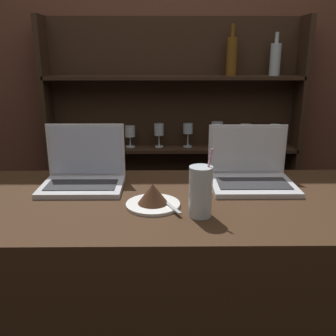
% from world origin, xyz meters
% --- Properties ---
extents(bar_counter, '(2.13, 0.65, 1.01)m').
position_xyz_m(bar_counter, '(0.00, 0.32, 0.50)').
color(bar_counter, '#382314').
rests_on(bar_counter, ground_plane).
extents(back_wall, '(7.00, 0.06, 2.70)m').
position_xyz_m(back_wall, '(0.00, 1.47, 1.35)').
color(back_wall, brown).
rests_on(back_wall, ground_plane).
extents(back_shelf, '(1.51, 0.18, 1.68)m').
position_xyz_m(back_shelf, '(0.02, 1.40, 0.87)').
color(back_shelf, '#332114').
rests_on(back_shelf, ground_plane).
extents(laptop_near, '(0.29, 0.21, 0.22)m').
position_xyz_m(laptop_near, '(-0.34, 0.46, 1.05)').
color(laptop_near, silver).
rests_on(laptop_near, bar_counter).
extents(laptop_far, '(0.30, 0.24, 0.21)m').
position_xyz_m(laptop_far, '(0.28, 0.48, 1.05)').
color(laptop_far, silver).
rests_on(laptop_far, bar_counter).
extents(cake_plate, '(0.18, 0.18, 0.08)m').
position_xyz_m(cake_plate, '(-0.08, 0.27, 1.04)').
color(cake_plate, white).
rests_on(cake_plate, bar_counter).
extents(water_glass, '(0.07, 0.07, 0.21)m').
position_xyz_m(water_glass, '(0.07, 0.19, 1.08)').
color(water_glass, silver).
rests_on(water_glass, bar_counter).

